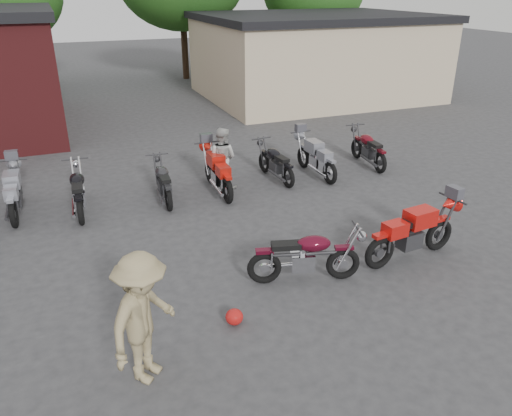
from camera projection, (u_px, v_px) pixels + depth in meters
name	position (u px, v px, depth m)	size (l,w,h in m)	color
ground	(280.00, 293.00, 8.85)	(90.00, 90.00, 0.00)	#323234
stucco_building	(314.00, 59.00, 23.70)	(10.00, 8.00, 3.50)	#C4AB8C
tree_1	(2.00, 13.00, 24.25)	(5.92, 5.92, 7.40)	#1B4813
tree_3	(312.00, 6.00, 29.97)	(6.08, 6.08, 7.60)	#1B4813
vintage_motorcycle	(307.00, 253.00, 9.00)	(2.01, 0.66, 1.17)	#4B091A
sportbike	(414.00, 230.00, 9.74)	(2.15, 0.71, 1.25)	red
helmet	(234.00, 317.00, 8.01)	(0.29, 0.29, 0.27)	#B41513
person_light	(222.00, 158.00, 13.14)	(0.80, 0.62, 1.64)	#B3B3AE
person_tan	(144.00, 319.00, 6.61)	(1.25, 0.72, 1.94)	#9D8B61
row_bike_1	(14.00, 191.00, 11.68)	(2.05, 0.68, 1.19)	gray
row_bike_2	(78.00, 189.00, 11.81)	(2.02, 0.67, 1.17)	black
row_bike_3	(163.00, 180.00, 12.47)	(1.85, 0.61, 1.07)	#252427
row_bike_4	(218.00, 170.00, 12.93)	(2.11, 0.69, 1.22)	red
row_bike_5	(275.00, 161.00, 13.79)	(1.88, 0.62, 1.09)	black
row_bike_6	(316.00, 155.00, 14.08)	(2.03, 0.67, 1.18)	gray
row_bike_7	(368.00, 147.00, 14.90)	(1.97, 0.65, 1.14)	#5A0B15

